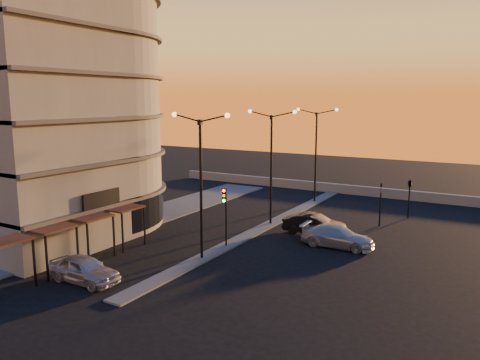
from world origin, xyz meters
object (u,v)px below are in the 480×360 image
at_px(traffic_light_main, 225,207).
at_px(car_wagon, 338,236).
at_px(car_hatchback, 84,269).
at_px(car_sedan, 314,224).
at_px(streetlamp_mid, 271,158).

distance_m(traffic_light_main, car_wagon, 8.22).
height_order(car_hatchback, car_sedan, car_sedan).
distance_m(streetlamp_mid, car_hatchback, 17.64).
bearing_deg(car_wagon, traffic_light_main, 120.39).
relative_size(streetlamp_mid, car_wagon, 1.84).
bearing_deg(car_hatchback, streetlamp_mid, -11.91).
bearing_deg(traffic_light_main, car_wagon, 31.42).
distance_m(car_hatchback, car_wagon, 17.08).
distance_m(streetlamp_mid, traffic_light_main, 7.62).
bearing_deg(car_hatchback, car_sedan, -26.05).
relative_size(streetlamp_mid, traffic_light_main, 2.24).
height_order(streetlamp_mid, car_wagon, streetlamp_mid).
bearing_deg(traffic_light_main, car_hatchback, -110.53).
bearing_deg(streetlamp_mid, traffic_light_main, -90.00).
distance_m(car_sedan, car_wagon, 3.35).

